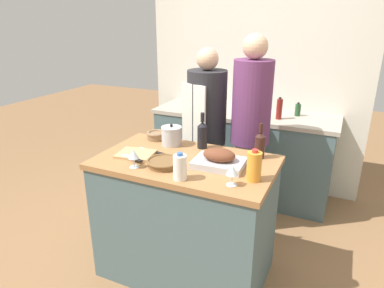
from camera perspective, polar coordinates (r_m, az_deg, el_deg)
The scene contains 22 objects.
ground_plane at distance 2.85m, azimuth -0.98°, elevation -20.04°, with size 12.00×12.00×0.00m, color #8E6642.
kitchen_island at distance 2.57m, azimuth -1.04°, elevation -12.15°, with size 1.23×0.73×0.92m.
back_counter at distance 3.75m, azimuth 8.30°, elevation -1.57°, with size 1.89×0.60×0.92m.
back_wall at distance 3.87m, azimuth 10.46°, elevation 11.49°, with size 2.39×0.10×2.55m.
roasting_pan at distance 2.25m, azimuth 4.53°, elevation -2.62°, with size 0.34×0.26×0.12m.
wicker_basket at distance 2.26m, azimuth -4.68°, elevation -3.08°, with size 0.23×0.23×0.04m.
cutting_board at distance 2.47m, azimuth -9.36°, elevation -1.67°, with size 0.28×0.24×0.02m.
stock_pot at distance 2.62m, azimuth -3.43°, elevation 1.38°, with size 0.16×0.16×0.17m.
mixing_bowl at distance 2.76m, azimuth -5.96°, elevation 1.48°, with size 0.16×0.16×0.06m.
juice_jug at distance 2.07m, azimuth 10.31°, elevation -3.67°, with size 0.09×0.09×0.20m.
milk_jug at distance 2.06m, azimuth -2.01°, elevation -3.88°, with size 0.08×0.08×0.17m.
wine_bottle_green at distance 2.54m, azimuth 1.72°, elevation 1.64°, with size 0.07×0.07×0.27m.
wine_bottle_dark at distance 2.41m, azimuth 11.22°, elevation -0.06°, with size 0.07×0.07×0.25m.
wine_glass_left at distance 2.24m, azimuth -9.72°, elevation -1.75°, with size 0.07×0.07×0.13m.
wine_glass_right at distance 1.99m, azimuth 6.72°, elevation -4.45°, with size 0.07×0.07×0.13m.
knife_chef at distance 2.51m, azimuth -6.32°, elevation -1.31°, with size 0.28×0.07×0.01m.
knife_paring at distance 2.37m, azimuth -9.85°, elevation -2.33°, with size 0.19×0.08×0.01m.
condiment_bottle_tall at distance 3.60m, azimuth 17.22°, elevation 5.47°, with size 0.06×0.06×0.14m.
condiment_bottle_short at distance 3.42m, azimuth 14.33°, elevation 5.68°, with size 0.06×0.06×0.21m.
condiment_bottle_extra at distance 3.70m, azimuth -0.72°, elevation 6.97°, with size 0.06×0.06×0.16m.
person_cook_aproned at distance 3.08m, azimuth 2.37°, elevation 2.27°, with size 0.36×0.38×1.62m.
person_cook_guest at distance 2.95m, azimuth 9.69°, elevation 2.72°, with size 0.33×0.33×1.74m.
Camera 1 is at (0.95, -1.95, 1.84)m, focal length 32.00 mm.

